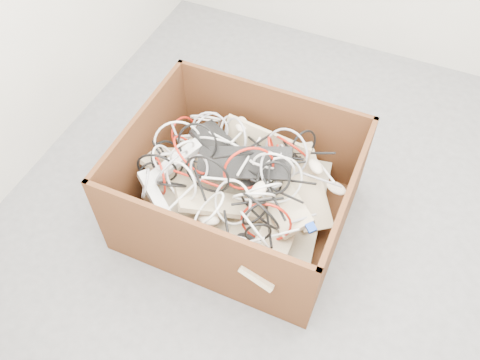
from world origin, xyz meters
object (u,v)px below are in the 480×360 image
at_px(cardboard_box, 236,200).
at_px(vga_plug, 311,227).
at_px(power_strip_right, 155,196).
at_px(power_strip_left, 174,162).

distance_m(cardboard_box, vga_plug, 0.49).
xyz_separation_m(power_strip_right, vga_plug, (0.75, 0.12, 0.01)).
distance_m(power_strip_left, vga_plug, 0.74).
bearing_deg(cardboard_box, vga_plug, -16.31).
relative_size(power_strip_right, vga_plug, 6.32).
bearing_deg(vga_plug, cardboard_box, -153.94).
height_order(power_strip_right, vga_plug, power_strip_right).
bearing_deg(cardboard_box, power_strip_left, -170.31).
height_order(power_strip_left, vga_plug, power_strip_left).
relative_size(cardboard_box, power_strip_left, 3.42).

